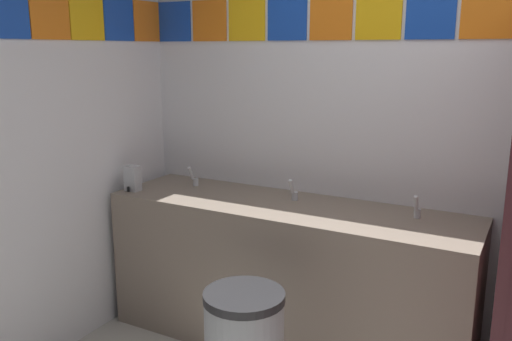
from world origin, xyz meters
name	(u,v)px	position (x,y,z in m)	size (l,w,h in m)	color
wall_back	(450,133)	(0.00, 1.48, 1.30)	(3.86, 0.09, 2.59)	silver
vanity_counter	(286,273)	(-0.81, 1.14, 0.45)	(2.14, 0.61, 0.87)	gray
faucet_left	(194,178)	(-1.52, 1.23, 0.92)	(0.04, 0.10, 0.14)	silver
faucet_center	(293,192)	(-0.81, 1.23, 0.92)	(0.04, 0.10, 0.14)	silver
faucet_right	(417,209)	(-0.10, 1.23, 0.92)	(0.04, 0.10, 0.14)	silver
soap_dispenser	(133,178)	(-1.80, 0.96, 0.95)	(0.09, 0.09, 0.16)	#B7BABF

